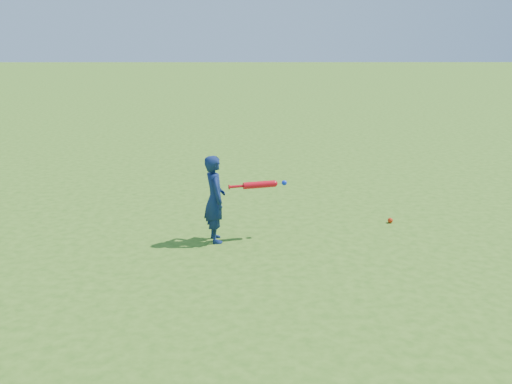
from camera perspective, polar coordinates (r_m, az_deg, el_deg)
ground at (r=7.08m, az=-8.71°, el=-4.22°), size 80.00×80.00×0.00m
child at (r=6.66m, az=-4.14°, el=-0.70°), size 0.34×0.43×1.03m
ground_ball_red at (r=7.61m, az=13.28°, el=-2.78°), size 0.07×0.07×0.07m
bat_swing at (r=6.71m, az=0.56°, el=0.75°), size 0.70×0.24×0.08m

